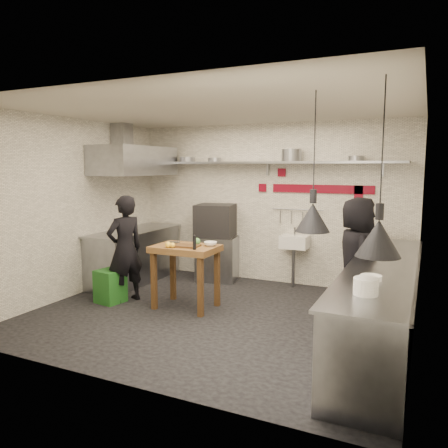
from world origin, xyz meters
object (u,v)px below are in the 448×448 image
at_px(oven_stand, 218,258).
at_px(prep_table, 186,277).
at_px(chef_right, 357,259).
at_px(green_bin, 110,286).
at_px(combi_oven, 215,221).
at_px(chef_left, 125,249).

distance_m(oven_stand, prep_table, 1.65).
bearing_deg(chef_right, oven_stand, 47.82).
bearing_deg(oven_stand, green_bin, -126.27).
xyz_separation_m(oven_stand, prep_table, (0.27, -1.63, 0.06)).
relative_size(prep_table, chef_right, 0.56).
xyz_separation_m(combi_oven, chef_left, (-0.68, -1.72, -0.28)).
xyz_separation_m(prep_table, chef_left, (-0.99, -0.12, 0.35)).
relative_size(green_bin, prep_table, 0.54).
distance_m(prep_table, chef_left, 1.06).
bearing_deg(chef_right, combi_oven, 48.61).
bearing_deg(green_bin, chef_right, 13.28).
bearing_deg(combi_oven, green_bin, -125.74).
bearing_deg(chef_left, prep_table, 119.10).
bearing_deg(chef_left, green_bin, -26.88).
bearing_deg(combi_oven, chef_right, -32.91).
height_order(prep_table, chef_left, chef_left).
xyz_separation_m(oven_stand, chef_left, (-0.72, -1.75, 0.41)).
distance_m(combi_oven, prep_table, 1.75).
relative_size(green_bin, chef_right, 0.30).
height_order(oven_stand, chef_right, chef_right).
xyz_separation_m(green_bin, chef_right, (3.48, 0.82, 0.58)).
relative_size(green_bin, chef_left, 0.31).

